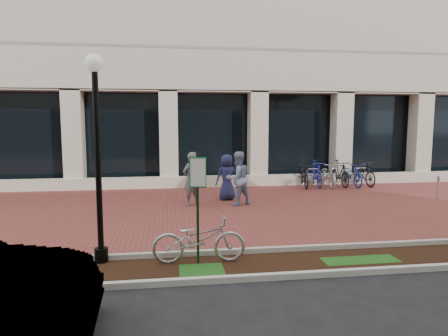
{
  "coord_description": "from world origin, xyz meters",
  "views": [
    {
      "loc": [
        -2.07,
        -12.83,
        2.9
      ],
      "look_at": [
        -0.35,
        -0.8,
        1.47
      ],
      "focal_mm": 32.0,
      "sensor_mm": 36.0,
      "label": 1
    }
  ],
  "objects": [
    {
      "name": "ground",
      "position": [
        0.0,
        0.0,
        0.0
      ],
      "size": [
        120.0,
        120.0,
        0.0
      ],
      "primitive_type": "plane",
      "color": "black",
      "rests_on": "ground"
    },
    {
      "name": "brick_plaza",
      "position": [
        0.0,
        0.0,
        0.01
      ],
      "size": [
        40.0,
        9.0,
        0.01
      ],
      "primitive_type": "cube",
      "color": "brown",
      "rests_on": "ground"
    },
    {
      "name": "planting_strip",
      "position": [
        0.0,
        -5.25,
        0.01
      ],
      "size": [
        40.0,
        1.5,
        0.01
      ],
      "primitive_type": "cube",
      "color": "black",
      "rests_on": "ground"
    },
    {
      "name": "curb_plaza_side",
      "position": [
        0.0,
        -4.5,
        0.06
      ],
      "size": [
        40.0,
        0.12,
        0.12
      ],
      "primitive_type": "cube",
      "color": "beige",
      "rests_on": "ground"
    },
    {
      "name": "curb_street_side",
      "position": [
        0.0,
        -6.0,
        0.06
      ],
      "size": [
        40.0,
        0.12,
        0.12
      ],
      "primitive_type": "cube",
      "color": "beige",
      "rests_on": "ground"
    },
    {
      "name": "parking_sign",
      "position": [
        -1.48,
        -4.94,
        1.47
      ],
      "size": [
        0.34,
        0.07,
        2.29
      ],
      "rotation": [
        0.0,
        0.0,
        -0.14
      ],
      "color": "#133515",
      "rests_on": "ground"
    },
    {
      "name": "lamppost",
      "position": [
        -3.45,
        -4.6,
        2.38
      ],
      "size": [
        0.36,
        0.36,
        4.2
      ],
      "color": "black",
      "rests_on": "ground"
    },
    {
      "name": "locked_bicycle",
      "position": [
        -1.46,
        -4.91,
        0.5
      ],
      "size": [
        1.92,
        0.72,
        1.0
      ],
      "primitive_type": "imported",
      "rotation": [
        0.0,
        0.0,
        1.54
      ],
      "color": "#AFB0B4",
      "rests_on": "ground"
    },
    {
      "name": "pedestrian_left",
      "position": [
        -1.27,
        0.7,
        0.93
      ],
      "size": [
        0.81,
        0.74,
        1.85
      ],
      "primitive_type": "imported",
      "rotation": [
        0.0,
        0.0,
        3.73
      ],
      "color": "slate",
      "rests_on": "ground"
    },
    {
      "name": "pedestrian_mid",
      "position": [
        0.32,
        0.58,
        0.93
      ],
      "size": [
        1.12,
        1.02,
        1.86
      ],
      "primitive_type": "imported",
      "rotation": [
        0.0,
        0.0,
        3.57
      ],
      "color": "#7F9DBE",
      "rests_on": "ground"
    },
    {
      "name": "pedestrian_right",
      "position": [
        0.08,
        1.52,
        0.85
      ],
      "size": [
        0.94,
        0.73,
        1.69
      ],
      "primitive_type": "imported",
      "rotation": [
        0.0,
        0.0,
        3.4
      ],
      "color": "#1D2249",
      "rests_on": "ground"
    },
    {
      "name": "bollard",
      "position": [
        7.82,
        0.45,
        0.47
      ],
      "size": [
        0.12,
        0.12,
        0.93
      ],
      "color": "silver",
      "rests_on": "ground"
    },
    {
      "name": "bike_rack_cluster",
      "position": [
        5.23,
        3.9,
        0.55
      ],
      "size": [
        3.63,
        2.09,
        1.17
      ],
      "rotation": [
        0.0,
        0.0,
        -0.05
      ],
      "color": "black",
      "rests_on": "ground"
    }
  ]
}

